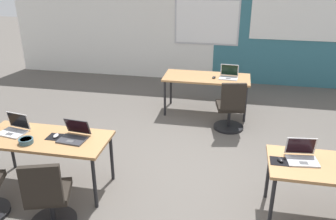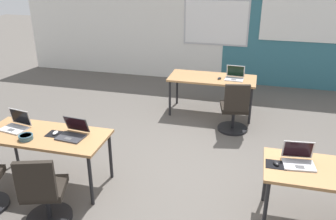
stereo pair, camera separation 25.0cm
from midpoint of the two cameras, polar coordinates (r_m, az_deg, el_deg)
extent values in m
plane|color=#56514C|center=(5.03, 2.02, -10.34)|extent=(24.00, 24.00, 0.00)
cube|color=silver|center=(8.47, 6.90, 13.88)|extent=(10.00, 0.20, 2.80)
cube|color=#336B7A|center=(8.38, 16.99, 12.95)|extent=(2.94, 0.01, 2.80)
cube|color=#B7B7BC|center=(8.37, 5.36, 13.88)|extent=(1.48, 0.02, 1.04)
cube|color=white|center=(8.37, 5.36, 13.87)|extent=(1.40, 0.02, 0.96)
cube|color=white|center=(8.33, 19.63, 15.80)|extent=(2.00, 0.02, 1.58)
cube|color=#A37547|center=(4.75, -20.51, -4.34)|extent=(1.60, 0.70, 0.04)
cylinder|color=black|center=(4.38, -13.35, -11.39)|extent=(0.04, 0.04, 0.68)
cylinder|color=black|center=(5.52, -25.05, -5.34)|extent=(0.04, 0.04, 0.68)
cylinder|color=black|center=(4.84, -10.51, -7.47)|extent=(0.04, 0.04, 0.68)
cylinder|color=black|center=(4.08, 14.54, -14.51)|extent=(0.04, 0.04, 0.68)
cylinder|color=black|center=(4.56, 14.25, -9.91)|extent=(0.04, 0.04, 0.68)
cube|color=#A37547|center=(6.69, 5.16, 5.19)|extent=(1.60, 0.70, 0.04)
cylinder|color=black|center=(6.65, -1.59, 1.85)|extent=(0.04, 0.04, 0.68)
cylinder|color=black|center=(6.51, 11.23, 0.88)|extent=(0.04, 0.04, 0.68)
cylinder|color=black|center=(7.20, -0.54, 3.59)|extent=(0.04, 0.04, 0.68)
cylinder|color=black|center=(7.07, 11.31, 2.72)|extent=(0.04, 0.04, 0.68)
cube|color=silver|center=(4.99, -25.00, -3.37)|extent=(0.36, 0.28, 0.02)
cube|color=#4C4C4F|center=(4.96, -25.43, -3.51)|extent=(0.10, 0.07, 0.00)
cube|color=silver|center=(5.03, -24.21, -1.55)|extent=(0.33, 0.09, 0.22)
cube|color=black|center=(5.02, -24.25, -1.57)|extent=(0.30, 0.08, 0.19)
sphere|color=black|center=(4.78, -26.11, -14.87)|extent=(0.04, 0.04, 0.04)
cube|color=#333338|center=(4.55, -16.66, -4.65)|extent=(0.35, 0.26, 0.02)
cube|color=#4C4C4F|center=(4.51, -17.02, -4.82)|extent=(0.10, 0.07, 0.00)
cube|color=#333338|center=(4.61, -15.83, -2.57)|extent=(0.34, 0.11, 0.21)
cube|color=black|center=(4.61, -15.87, -2.58)|extent=(0.30, 0.09, 0.18)
cube|color=black|center=(4.70, -18.97, -4.14)|extent=(0.22, 0.19, 0.00)
ellipsoid|color=silver|center=(4.69, -19.00, -3.93)|extent=(0.06, 0.10, 0.03)
cylinder|color=black|center=(4.36, -19.76, -14.62)|extent=(0.06, 0.06, 0.34)
cube|color=black|center=(4.24, -20.15, -12.37)|extent=(0.56, 0.56, 0.08)
cube|color=black|center=(3.89, -21.46, -11.27)|extent=(0.40, 0.18, 0.46)
sphere|color=black|center=(4.65, -18.86, -14.69)|extent=(0.04, 0.04, 0.04)
cube|color=#B7B7BC|center=(4.16, 19.13, -7.79)|extent=(0.35, 0.27, 0.02)
cube|color=#4C4C4F|center=(4.12, 19.31, -8.04)|extent=(0.10, 0.07, 0.00)
cube|color=#B7B7BC|center=(4.22, 18.94, -5.48)|extent=(0.33, 0.09, 0.22)
cube|color=black|center=(4.22, 18.95, -5.50)|extent=(0.30, 0.07, 0.19)
cube|color=black|center=(4.10, 15.90, -7.94)|extent=(0.22, 0.19, 0.00)
ellipsoid|color=black|center=(4.09, 15.93, -7.72)|extent=(0.09, 0.11, 0.03)
cube|color=silver|center=(6.63, 8.61, 5.07)|extent=(0.34, 0.25, 0.02)
cube|color=#4C4C4F|center=(6.58, 8.56, 5.02)|extent=(0.09, 0.07, 0.00)
cube|color=silver|center=(6.72, 8.80, 6.37)|extent=(0.33, 0.06, 0.22)
cube|color=black|center=(6.71, 8.79, 6.36)|extent=(0.30, 0.05, 0.19)
ellipsoid|color=black|center=(6.61, 6.30, 5.22)|extent=(0.09, 0.11, 0.03)
cylinder|color=black|center=(6.35, 8.54, -2.71)|extent=(0.52, 0.52, 0.04)
cylinder|color=black|center=(6.27, 8.64, -1.15)|extent=(0.06, 0.06, 0.34)
cube|color=black|center=(6.19, 8.76, 0.62)|extent=(0.52, 0.52, 0.08)
cube|color=black|center=(5.86, 9.26, 2.09)|extent=(0.40, 0.14, 0.46)
sphere|color=black|center=(6.56, 8.26, -1.78)|extent=(0.04, 0.04, 0.04)
sphere|color=black|center=(6.32, 10.63, -2.96)|extent=(0.04, 0.04, 0.04)
sphere|color=black|center=(6.26, 6.61, -2.99)|extent=(0.04, 0.04, 0.04)
cylinder|color=#3D6070|center=(4.68, -23.25, -4.62)|extent=(0.17, 0.17, 0.05)
torus|color=#3D6070|center=(4.66, -23.31, -4.32)|extent=(0.18, 0.18, 0.02)
cylinder|color=gold|center=(4.67, -23.30, -4.39)|extent=(0.14, 0.14, 0.01)
camera|label=1|loc=(0.13, -91.46, -0.64)|focal=38.00mm
camera|label=2|loc=(0.13, 88.54, 0.64)|focal=38.00mm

